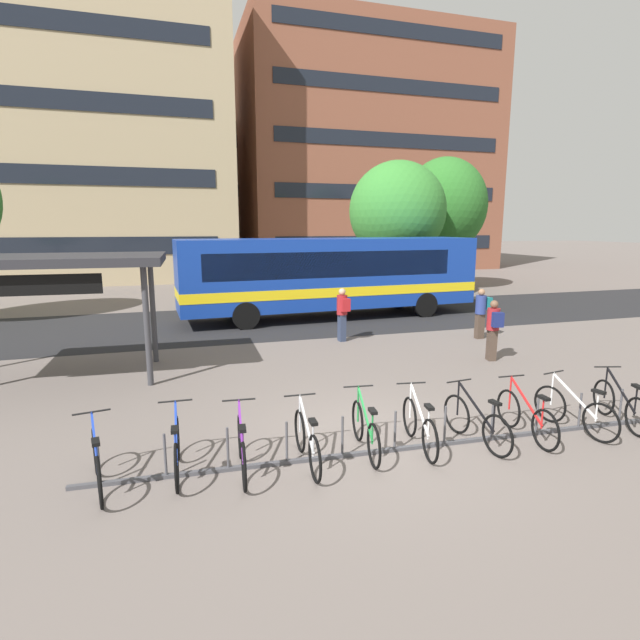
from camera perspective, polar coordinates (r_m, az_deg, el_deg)
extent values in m
plane|color=#6B605B|center=(8.96, 6.19, -13.38)|extent=(200.00, 200.00, 0.00)
cube|color=#232326|center=(19.41, -6.87, -0.14)|extent=(80.00, 7.20, 0.01)
cube|color=#14389E|center=(19.84, 1.25, 5.56)|extent=(12.11, 3.13, 2.70)
cube|color=yellow|center=(19.91, 1.24, 3.70)|extent=(12.13, 3.15, 0.36)
cube|color=black|center=(22.29, 14.63, 8.71)|extent=(1.11, 2.34, 0.40)
cube|color=black|center=(22.64, 15.64, 6.50)|extent=(0.19, 2.19, 1.40)
cube|color=black|center=(20.87, -0.75, 6.94)|extent=(9.83, 0.54, 0.97)
cube|color=black|center=(18.54, 1.76, 6.45)|extent=(9.83, 0.54, 0.97)
cylinder|color=black|center=(22.59, 9.04, 2.62)|extent=(1.01, 0.35, 1.00)
cylinder|color=black|center=(20.62, 12.11, 1.74)|extent=(1.01, 0.35, 1.00)
cylinder|color=black|center=(20.14, -9.90, 1.61)|extent=(1.01, 0.35, 1.00)
cylinder|color=black|center=(17.90, -8.64, 0.51)|extent=(1.01, 0.35, 1.00)
cube|color=#47474C|center=(8.49, 8.65, -14.64)|extent=(9.94, 0.53, 0.06)
cylinder|color=#47474C|center=(7.92, -24.30, -14.94)|extent=(0.04, 0.04, 0.70)
cylinder|color=#47474C|center=(7.80, -17.53, -14.85)|extent=(0.04, 0.04, 0.70)
cylinder|color=#47474C|center=(7.79, -10.66, -14.56)|extent=(0.04, 0.04, 0.70)
cylinder|color=#47474C|center=(7.88, -3.89, -14.07)|extent=(0.04, 0.04, 0.70)
cylinder|color=#47474C|center=(8.07, 2.62, -13.42)|extent=(0.04, 0.04, 0.70)
cylinder|color=#47474C|center=(8.36, 8.71, -12.66)|extent=(0.04, 0.04, 0.70)
cylinder|color=#47474C|center=(8.73, 14.31, -11.83)|extent=(0.04, 0.04, 0.70)
cylinder|color=#47474C|center=(9.18, 19.37, -10.98)|extent=(0.04, 0.04, 0.70)
cylinder|color=#47474C|center=(9.69, 23.91, -10.15)|extent=(0.04, 0.04, 0.70)
cylinder|color=#47474C|center=(10.26, 27.95, -9.35)|extent=(0.04, 0.04, 0.70)
cylinder|color=#47474C|center=(10.87, 31.53, -8.60)|extent=(0.04, 0.04, 0.70)
torus|color=black|center=(8.31, -24.67, -13.70)|extent=(0.17, 0.70, 0.70)
torus|color=black|center=(7.39, -24.24, -16.83)|extent=(0.17, 0.70, 0.70)
cube|color=#1E3DB2|center=(7.74, -24.66, -13.01)|extent=(0.20, 0.91, 0.58)
cylinder|color=#1E3DB2|center=(7.37, -24.45, -14.65)|extent=(0.03, 0.03, 0.55)
cube|color=black|center=(7.26, -24.62, -12.76)|extent=(0.14, 0.23, 0.05)
cylinder|color=#1E3DB2|center=(8.17, -24.84, -11.74)|extent=(0.04, 0.04, 0.65)
cylinder|color=black|center=(8.07, -25.02, -9.67)|extent=(0.52, 0.12, 0.03)
torus|color=black|center=(8.34, -16.23, -13.04)|extent=(0.06, 0.70, 0.70)
torus|color=black|center=(7.41, -16.33, -16.18)|extent=(0.06, 0.70, 0.70)
cube|color=#1E3DB2|center=(7.76, -16.39, -12.36)|extent=(0.06, 0.92, 0.58)
cylinder|color=#1E3DB2|center=(7.39, -16.43, -14.00)|extent=(0.03, 0.03, 0.55)
cube|color=black|center=(7.29, -16.54, -12.11)|extent=(0.11, 0.22, 0.05)
cylinder|color=#1E3DB2|center=(8.20, -16.34, -11.08)|extent=(0.03, 0.03, 0.65)
cylinder|color=black|center=(8.09, -16.46, -9.02)|extent=(0.52, 0.04, 0.03)
torus|color=black|center=(8.17, -9.28, -13.24)|extent=(0.10, 0.71, 0.70)
torus|color=black|center=(7.25, -8.83, -16.49)|extent=(0.10, 0.71, 0.70)
cube|color=#702893|center=(7.60, -9.15, -12.56)|extent=(0.11, 0.92, 0.58)
cylinder|color=#702893|center=(7.23, -8.94, -14.26)|extent=(0.03, 0.03, 0.55)
cube|color=black|center=(7.12, -9.01, -12.34)|extent=(0.12, 0.23, 0.05)
cylinder|color=#702893|center=(8.03, -9.34, -11.25)|extent=(0.03, 0.03, 0.65)
cylinder|color=black|center=(7.92, -9.41, -9.14)|extent=(0.52, 0.07, 0.03)
torus|color=black|center=(8.29, -2.36, -12.75)|extent=(0.07, 0.71, 0.70)
torus|color=black|center=(7.39, -0.60, -15.82)|extent=(0.07, 0.71, 0.70)
cube|color=#B7BABF|center=(7.72, -1.58, -12.03)|extent=(0.07, 0.92, 0.58)
cylinder|color=#B7BABF|center=(7.36, -0.80, -13.64)|extent=(0.03, 0.03, 0.55)
cube|color=black|center=(7.25, -0.80, -11.75)|extent=(0.11, 0.22, 0.05)
cylinder|color=#B7BABF|center=(8.15, -2.35, -10.78)|extent=(0.03, 0.03, 0.65)
cylinder|color=black|center=(8.04, -2.36, -8.70)|extent=(0.52, 0.05, 0.03)
torus|color=black|center=(8.71, 4.39, -11.56)|extent=(0.13, 0.70, 0.70)
torus|color=black|center=(7.81, 6.27, -14.34)|extent=(0.13, 0.70, 0.70)
cube|color=#1E7F38|center=(8.15, 5.28, -10.80)|extent=(0.14, 0.92, 0.58)
cylinder|color=#1E7F38|center=(7.79, 6.11, -12.28)|extent=(0.03, 0.03, 0.55)
cube|color=black|center=(7.69, 6.15, -10.47)|extent=(0.13, 0.23, 0.05)
cylinder|color=#1E7F38|center=(8.58, 4.45, -9.67)|extent=(0.04, 0.04, 0.65)
cylinder|color=black|center=(8.47, 4.48, -7.68)|extent=(0.52, 0.09, 0.03)
torus|color=black|center=(8.99, 10.36, -10.98)|extent=(0.15, 0.70, 0.70)
torus|color=black|center=(8.11, 12.67, -13.57)|extent=(0.15, 0.70, 0.70)
cube|color=silver|center=(8.45, 11.49, -10.20)|extent=(0.17, 0.91, 0.58)
cylinder|color=silver|center=(8.09, 12.50, -11.58)|extent=(0.03, 0.03, 0.55)
cube|color=black|center=(7.99, 12.58, -9.83)|extent=(0.13, 0.23, 0.05)
cylinder|color=silver|center=(8.86, 10.47, -9.14)|extent=(0.04, 0.04, 0.65)
cylinder|color=black|center=(8.76, 10.55, -7.21)|extent=(0.52, 0.11, 0.03)
torus|color=black|center=(9.29, 15.58, -10.48)|extent=(0.12, 0.70, 0.70)
torus|color=black|center=(8.59, 19.90, -12.55)|extent=(0.12, 0.70, 0.70)
cube|color=black|center=(8.83, 17.68, -9.55)|extent=(0.13, 0.92, 0.58)
cylinder|color=black|center=(8.56, 19.55, -10.70)|extent=(0.03, 0.03, 0.55)
cube|color=black|center=(8.46, 19.67, -9.04)|extent=(0.12, 0.23, 0.05)
cylinder|color=black|center=(9.17, 15.75, -8.68)|extent=(0.04, 0.04, 0.65)
cylinder|color=black|center=(9.07, 15.86, -6.81)|extent=(0.52, 0.08, 0.03)
torus|color=black|center=(9.86, 21.04, -9.56)|extent=(0.09, 0.71, 0.70)
torus|color=black|center=(9.10, 24.70, -11.56)|extent=(0.09, 0.71, 0.70)
cube|color=red|center=(9.39, 22.86, -8.69)|extent=(0.09, 0.92, 0.58)
cylinder|color=red|center=(9.08, 24.44, -9.80)|extent=(0.03, 0.03, 0.55)
cube|color=black|center=(9.00, 24.58, -8.22)|extent=(0.11, 0.23, 0.05)
cylinder|color=red|center=(9.74, 21.23, -7.86)|extent=(0.03, 0.03, 0.65)
cylinder|color=black|center=(9.65, 21.36, -6.09)|extent=(0.52, 0.06, 0.03)
torus|color=black|center=(10.40, 25.14, -8.81)|extent=(0.16, 0.70, 0.70)
torus|color=black|center=(9.86, 29.84, -10.31)|extent=(0.16, 0.70, 0.70)
cube|color=silver|center=(10.03, 27.49, -7.83)|extent=(0.19, 0.91, 0.58)
cylinder|color=silver|center=(9.82, 29.50, -8.72)|extent=(0.03, 0.03, 0.55)
cube|color=black|center=(9.74, 29.64, -7.25)|extent=(0.14, 0.23, 0.05)
cylinder|color=silver|center=(10.30, 25.37, -7.19)|extent=(0.04, 0.04, 0.65)
cylinder|color=black|center=(10.21, 25.51, -5.51)|extent=(0.52, 0.12, 0.03)
torus|color=black|center=(11.28, 30.08, -7.77)|extent=(0.23, 0.69, 0.70)
torus|color=black|center=(10.47, 32.97, -9.43)|extent=(0.23, 0.69, 0.70)
cube|color=black|center=(10.80, 31.58, -6.96)|extent=(0.28, 0.89, 0.58)
cylinder|color=black|center=(10.47, 32.81, -7.89)|extent=(0.04, 0.04, 0.55)
cube|color=black|center=(10.40, 32.96, -6.51)|extent=(0.16, 0.24, 0.05)
cylinder|color=black|center=(11.17, 30.28, -6.27)|extent=(0.04, 0.04, 0.65)
cylinder|color=black|center=(11.09, 30.44, -4.71)|extent=(0.51, 0.17, 0.03)
cylinder|color=#38383D|center=(11.95, -19.45, -0.75)|extent=(0.14, 0.14, 2.79)
cylinder|color=#38383D|center=(14.04, -18.82, 0.93)|extent=(0.14, 0.14, 2.79)
cube|color=#28282D|center=(13.21, -29.88, 6.04)|extent=(5.64, 3.10, 0.20)
cube|color=black|center=(12.08, -31.12, 3.46)|extent=(3.04, 0.18, 0.44)
cube|color=#47382D|center=(14.42, 19.30, -2.76)|extent=(0.24, 0.29, 0.86)
cylinder|color=maroon|center=(14.27, 19.49, 0.10)|extent=(0.39, 0.39, 0.60)
sphere|color=brown|center=(14.20, 19.59, 1.73)|extent=(0.22, 0.22, 0.22)
cube|color=navy|center=(14.04, 19.96, 0.02)|extent=(0.31, 0.23, 0.40)
cube|color=#47382D|center=(17.10, 18.04, -0.68)|extent=(0.26, 0.20, 0.83)
cylinder|color=navy|center=(16.98, 18.18, 1.71)|extent=(0.34, 0.34, 0.61)
sphere|color=#936B4C|center=(16.92, 18.26, 3.09)|extent=(0.22, 0.22, 0.22)
cube|color=#197075|center=(17.12, 18.90, 1.84)|extent=(0.18, 0.28, 0.40)
cube|color=#2D3851|center=(15.89, 2.55, -0.91)|extent=(0.22, 0.28, 0.88)
cylinder|color=maroon|center=(15.76, 2.58, 1.77)|extent=(0.37, 0.37, 0.63)
sphere|color=tan|center=(15.70, 2.59, 3.30)|extent=(0.22, 0.22, 0.22)
cube|color=#B21E23|center=(15.52, 2.97, 1.74)|extent=(0.29, 0.20, 0.40)
cylinder|color=brown|center=(29.94, 13.94, 5.93)|extent=(0.32, 0.32, 2.57)
ellipsoid|color=#2D7028|center=(29.87, 14.26, 12.78)|extent=(4.79, 4.79, 5.39)
cylinder|color=brown|center=(25.66, 8.76, 5.13)|extent=(0.32, 0.32, 2.36)
ellipsoid|color=#388433|center=(25.55, 8.98, 12.43)|extent=(4.84, 4.84, 4.90)
cube|color=tan|center=(40.50, -28.53, 19.11)|extent=(23.19, 12.86, 20.77)
cube|color=black|center=(33.62, -29.48, 7.43)|extent=(20.41, 0.06, 1.10)
cube|color=black|center=(33.74, -30.16, 14.47)|extent=(20.41, 0.06, 1.10)
cube|color=black|center=(34.35, -30.86, 21.35)|extent=(20.41, 0.06, 1.10)
cube|color=black|center=(35.45, -31.59, 27.90)|extent=(20.41, 0.06, 1.10)
cube|color=brown|center=(45.98, 5.33, 18.56)|extent=(21.35, 10.88, 19.80)
cube|color=black|center=(40.55, 8.08, 8.88)|extent=(18.79, 0.06, 1.10)
cube|color=black|center=(40.62, 8.23, 14.47)|extent=(18.79, 0.06, 1.10)
cube|color=black|center=(41.07, 8.39, 19.99)|extent=(18.79, 0.06, 1.10)
cube|color=black|center=(41.89, 8.55, 25.35)|extent=(18.79, 0.06, 1.10)
cube|color=black|center=(43.06, 8.72, 30.45)|extent=(18.79, 0.06, 1.10)
cube|color=tan|center=(53.41, -12.97, 13.59)|extent=(18.72, 12.16, 13.01)
cube|color=black|center=(47.26, -12.24, 9.28)|extent=(16.47, 0.06, 1.10)
cube|color=black|center=(47.36, -12.45, 14.52)|extent=(16.47, 0.06, 1.10)
cube|color=black|center=(47.86, -12.67, 19.71)|extent=(16.47, 0.06, 1.10)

